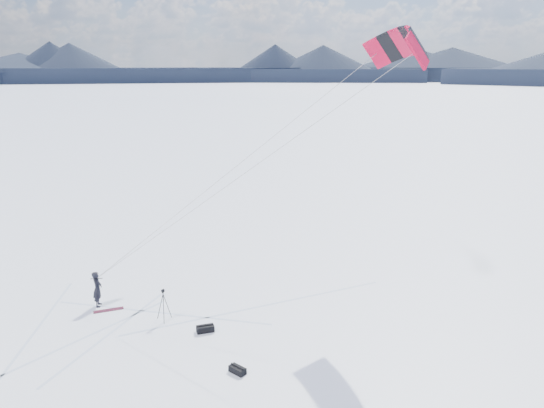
{
  "coord_description": "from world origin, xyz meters",
  "views": [
    {
      "loc": [
        5.36,
        -20.32,
        11.07
      ],
      "look_at": [
        6.48,
        3.52,
        4.72
      ],
      "focal_mm": 35.0,
      "sensor_mm": 36.0,
      "label": 1
    }
  ],
  "objects_px": {
    "snowkiter": "(99,306)",
    "gear_bag_b": "(237,370)",
    "snowboard": "(109,310)",
    "gear_bag_a": "(205,329)",
    "tripod": "(163,300)"
  },
  "relations": [
    {
      "from": "snowboard",
      "to": "gear_bag_a",
      "type": "relative_size",
      "value": 1.67
    },
    {
      "from": "snowboard",
      "to": "gear_bag_b",
      "type": "relative_size",
      "value": 1.94
    },
    {
      "from": "snowkiter",
      "to": "snowboard",
      "type": "relative_size",
      "value": 1.27
    },
    {
      "from": "gear_bag_b",
      "to": "tripod",
      "type": "bearing_deg",
      "value": 170.75
    },
    {
      "from": "snowkiter",
      "to": "gear_bag_a",
      "type": "height_order",
      "value": "snowkiter"
    },
    {
      "from": "tripod",
      "to": "gear_bag_b",
      "type": "bearing_deg",
      "value": -88.86
    },
    {
      "from": "snowkiter",
      "to": "gear_bag_a",
      "type": "relative_size",
      "value": 2.12
    },
    {
      "from": "snowkiter",
      "to": "gear_bag_a",
      "type": "distance_m",
      "value": 5.9
    },
    {
      "from": "snowboard",
      "to": "gear_bag_b",
      "type": "bearing_deg",
      "value": -59.98
    },
    {
      "from": "snowkiter",
      "to": "gear_bag_b",
      "type": "height_order",
      "value": "snowkiter"
    },
    {
      "from": "gear_bag_a",
      "to": "gear_bag_b",
      "type": "xyz_separation_m",
      "value": [
        1.42,
        -3.17,
        -0.02
      ]
    },
    {
      "from": "snowboard",
      "to": "gear_bag_a",
      "type": "height_order",
      "value": "gear_bag_a"
    },
    {
      "from": "snowkiter",
      "to": "snowboard",
      "type": "distance_m",
      "value": 0.78
    },
    {
      "from": "snowkiter",
      "to": "gear_bag_a",
      "type": "bearing_deg",
      "value": -123.06
    },
    {
      "from": "gear_bag_b",
      "to": "snowkiter",
      "type": "bearing_deg",
      "value": -178.39
    }
  ]
}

